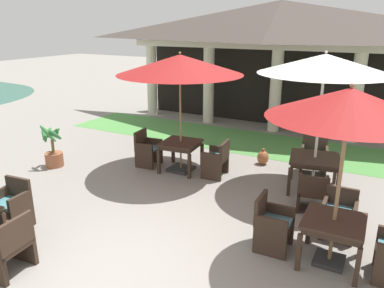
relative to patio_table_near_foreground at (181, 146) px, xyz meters
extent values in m
plane|color=gray|center=(0.93, -4.03, -0.63)|extent=(60.00, 60.00, 0.00)
cylinder|color=beige|center=(-3.97, 4.60, 0.70)|extent=(0.38, 0.38, 2.67)
cylinder|color=beige|center=(-1.52, 4.60, 0.70)|extent=(0.38, 0.38, 2.67)
cylinder|color=beige|center=(0.93, 4.60, 0.70)|extent=(0.38, 0.38, 2.67)
cylinder|color=beige|center=(3.38, 4.60, 0.70)|extent=(0.38, 0.38, 2.67)
cube|color=beige|center=(0.93, 4.60, 2.16)|extent=(10.60, 0.70, 0.24)
pyramid|color=#514742|center=(0.93, 4.60, 2.90)|extent=(11.00, 2.49, 1.24)
cube|color=black|center=(0.93, 5.50, 0.70)|extent=(10.40, 0.16, 2.67)
cube|color=#519347|center=(0.93, 2.98, -0.63)|extent=(12.80, 2.37, 0.01)
cube|color=#38281E|center=(0.00, 0.00, 0.08)|extent=(0.96, 0.96, 0.05)
cube|color=#38281E|center=(0.00, 0.00, 0.01)|extent=(0.88, 0.88, 0.09)
cube|color=#38281E|center=(-0.36, -0.44, -0.33)|extent=(0.08, 0.08, 0.60)
cube|color=#38281E|center=(0.44, -0.36, -0.33)|extent=(0.08, 0.08, 0.60)
cube|color=#38281E|center=(-0.44, 0.36, -0.33)|extent=(0.08, 0.08, 0.60)
cube|color=#38281E|center=(0.36, 0.44, -0.33)|extent=(0.08, 0.08, 0.60)
cube|color=#2D2D2D|center=(0.00, 0.00, -0.60)|extent=(0.56, 0.56, 0.07)
cylinder|color=olive|center=(0.00, 0.00, 0.64)|extent=(0.04, 0.04, 2.54)
cone|color=maroon|center=(0.00, 0.00, 1.95)|extent=(2.92, 2.92, 0.45)
sphere|color=olive|center=(0.00, 0.00, 2.20)|extent=(0.06, 0.06, 0.06)
cube|color=#38281E|center=(-0.89, -0.09, -0.23)|extent=(0.55, 0.60, 0.07)
cube|color=teal|center=(-0.89, -0.09, -0.17)|extent=(0.51, 0.55, 0.05)
cube|color=#38281E|center=(-1.12, -0.11, 0.04)|extent=(0.12, 0.56, 0.47)
cube|color=#38281E|center=(-0.91, 0.17, -0.31)|extent=(0.50, 0.11, 0.65)
cube|color=#38281E|center=(-0.86, -0.35, -0.31)|extent=(0.50, 0.11, 0.65)
cube|color=#38281E|center=(-0.69, 0.18, -0.45)|extent=(0.06, 0.06, 0.36)
cube|color=#38281E|center=(-0.64, -0.32, -0.45)|extent=(0.06, 0.06, 0.36)
cube|color=#38281E|center=(-1.13, 0.14, -0.45)|extent=(0.06, 0.06, 0.36)
cube|color=#38281E|center=(-1.08, -0.36, -0.45)|extent=(0.06, 0.06, 0.36)
cube|color=#38281E|center=(0.89, 0.09, -0.22)|extent=(0.55, 0.64, 0.07)
cube|color=teal|center=(0.89, 0.09, -0.16)|extent=(0.51, 0.59, 0.05)
cube|color=#38281E|center=(1.11, 0.11, 0.03)|extent=(0.12, 0.60, 0.42)
cube|color=#38281E|center=(0.92, -0.19, -0.31)|extent=(0.50, 0.11, 0.65)
cube|color=#38281E|center=(0.86, 0.37, -0.31)|extent=(0.50, 0.11, 0.65)
cube|color=#38281E|center=(0.70, -0.20, -0.44)|extent=(0.06, 0.06, 0.38)
cube|color=#38281E|center=(0.64, 0.34, -0.44)|extent=(0.06, 0.06, 0.38)
cube|color=#38281E|center=(1.13, -0.16, -0.44)|extent=(0.06, 0.06, 0.38)
cube|color=#38281E|center=(1.08, 0.38, -0.44)|extent=(0.06, 0.06, 0.38)
cube|color=#38281E|center=(3.89, -2.19, 0.08)|extent=(0.89, 0.89, 0.05)
cube|color=#38281E|center=(3.89, -2.19, 0.01)|extent=(0.82, 0.82, 0.09)
cube|color=#38281E|center=(3.50, -2.59, -0.33)|extent=(0.07, 0.07, 0.60)
cube|color=#38281E|center=(4.30, -2.57, -0.33)|extent=(0.07, 0.07, 0.60)
cube|color=#38281E|center=(3.48, -1.80, -0.33)|extent=(0.07, 0.07, 0.60)
cube|color=#38281E|center=(4.27, -1.78, -0.33)|extent=(0.07, 0.07, 0.60)
cube|color=#2D2D2D|center=(3.89, -2.19, -0.60)|extent=(0.44, 0.44, 0.07)
cylinder|color=olive|center=(3.89, -2.19, 0.58)|extent=(0.06, 0.06, 2.43)
cone|color=maroon|center=(3.89, -2.19, 1.84)|extent=(2.22, 2.22, 0.41)
sphere|color=olive|center=(3.89, -2.19, 2.08)|extent=(0.06, 0.06, 0.06)
cube|color=#38281E|center=(3.86, -1.32, -0.24)|extent=(0.54, 0.58, 0.07)
cube|color=teal|center=(3.86, -1.32, -0.18)|extent=(0.50, 0.53, 0.05)
cube|color=#38281E|center=(3.86, -1.05, -0.02)|extent=(0.53, 0.07, 0.37)
cube|color=#38281E|center=(4.11, -1.31, -0.33)|extent=(0.08, 0.57, 0.61)
cube|color=#38281E|center=(3.62, -1.32, -0.33)|extent=(0.08, 0.57, 0.61)
cube|color=#38281E|center=(4.11, -1.56, -0.45)|extent=(0.06, 0.06, 0.36)
cube|color=#38281E|center=(3.63, -1.58, -0.45)|extent=(0.06, 0.06, 0.36)
cube|color=#38281E|center=(4.09, -1.05, -0.45)|extent=(0.06, 0.06, 0.36)
cube|color=#38281E|center=(3.62, -1.07, -0.45)|extent=(0.06, 0.06, 0.36)
cube|color=#38281E|center=(3.02, -2.21, -0.22)|extent=(0.54, 0.55, 0.07)
cube|color=teal|center=(3.02, -2.21, -0.16)|extent=(0.50, 0.50, 0.05)
cube|color=#38281E|center=(2.78, -2.22, 0.03)|extent=(0.08, 0.53, 0.44)
cube|color=#38281E|center=(3.01, -1.96, -0.30)|extent=(0.53, 0.07, 0.66)
cube|color=#38281E|center=(3.02, -2.46, -0.30)|extent=(0.53, 0.07, 0.66)
cube|color=#38281E|center=(3.25, -1.97, -0.44)|extent=(0.06, 0.06, 0.38)
cube|color=#38281E|center=(3.26, -2.44, -0.44)|extent=(0.06, 0.06, 0.38)
cube|color=#38281E|center=(2.78, -1.98, -0.44)|extent=(0.06, 0.06, 0.38)
cube|color=#38281E|center=(2.79, -2.45, -0.44)|extent=(0.06, 0.06, 0.38)
cube|color=#38281E|center=(4.51, -2.42, -0.45)|extent=(0.06, 0.06, 0.37)
cube|color=#38281E|center=(4.50, -1.92, -0.45)|extent=(0.06, 0.06, 0.37)
cube|color=#38281E|center=(3.09, 0.40, 0.09)|extent=(1.19, 1.19, 0.05)
cube|color=#38281E|center=(3.09, 0.40, 0.03)|extent=(1.10, 1.10, 0.08)
cube|color=#38281E|center=(2.72, -0.16, -0.32)|extent=(0.08, 0.08, 0.62)
cube|color=#38281E|center=(3.65, 0.02, -0.32)|extent=(0.08, 0.08, 0.62)
cube|color=#38281E|center=(2.54, 0.77, -0.32)|extent=(0.08, 0.08, 0.62)
cube|color=#38281E|center=(3.47, 0.96, -0.32)|extent=(0.08, 0.08, 0.62)
cube|color=#2D2D2D|center=(3.09, 0.40, -0.60)|extent=(0.44, 0.44, 0.07)
cylinder|color=beige|center=(3.09, 0.40, 0.71)|extent=(0.06, 0.06, 2.68)
cone|color=white|center=(3.09, 0.40, 2.08)|extent=(2.66, 2.66, 0.39)
sphere|color=beige|center=(3.09, 0.40, 2.31)|extent=(0.06, 0.06, 0.06)
cube|color=#38281E|center=(2.91, 1.35, -0.22)|extent=(0.68, 0.65, 0.07)
cube|color=teal|center=(2.91, 1.35, -0.16)|extent=(0.63, 0.60, 0.05)
cube|color=#38281E|center=(2.86, 1.59, 0.06)|extent=(0.59, 0.17, 0.48)
cube|color=#38281E|center=(3.18, 1.40, -0.29)|extent=(0.16, 0.55, 0.68)
cube|color=#38281E|center=(2.64, 1.29, -0.29)|extent=(0.16, 0.55, 0.68)
cube|color=#38281E|center=(3.22, 1.15, -0.44)|extent=(0.07, 0.07, 0.38)
cube|color=#38281E|center=(2.70, 1.05, -0.44)|extent=(0.07, 0.07, 0.38)
cube|color=#38281E|center=(3.12, 1.64, -0.44)|extent=(0.07, 0.07, 0.38)
cube|color=#38281E|center=(2.60, 1.54, -0.44)|extent=(0.07, 0.07, 0.38)
cube|color=#38281E|center=(3.28, -0.55, -0.25)|extent=(0.64, 0.65, 0.07)
cube|color=teal|center=(3.28, -0.55, -0.19)|extent=(0.59, 0.60, 0.05)
cube|color=#38281E|center=(3.33, -0.80, -0.03)|extent=(0.55, 0.16, 0.37)
cube|color=#38281E|center=(3.03, -0.59, -0.31)|extent=(0.17, 0.56, 0.64)
cube|color=#38281E|center=(3.53, -0.50, -0.31)|extent=(0.17, 0.56, 0.64)
cube|color=#38281E|center=(2.99, -0.35, -0.46)|extent=(0.07, 0.07, 0.35)
cube|color=#38281E|center=(3.47, -0.25, -0.46)|extent=(0.07, 0.07, 0.35)
cube|color=#38281E|center=(3.08, -0.84, -0.46)|extent=(0.07, 0.07, 0.35)
cube|color=#38281E|center=(3.57, -0.75, -0.46)|extent=(0.07, 0.07, 0.35)
cube|color=#38281E|center=(-0.77, -4.28, -0.32)|extent=(0.08, 0.08, 0.63)
cube|color=#38281E|center=(-1.25, -3.81, -0.20)|extent=(0.59, 0.55, 0.07)
cube|color=teal|center=(-1.25, -3.81, -0.14)|extent=(0.54, 0.50, 0.05)
cube|color=#38281E|center=(-1.27, -3.58, 0.04)|extent=(0.55, 0.11, 0.41)
cube|color=#38281E|center=(-1.00, -3.78, -0.29)|extent=(0.11, 0.50, 0.69)
cube|color=#38281E|center=(-1.50, -3.83, -0.29)|extent=(0.11, 0.50, 0.69)
cube|color=#38281E|center=(-0.98, -4.00, -0.44)|extent=(0.06, 0.06, 0.39)
cube|color=#38281E|center=(-1.02, -3.56, -0.44)|extent=(0.06, 0.06, 0.39)
cube|color=#38281E|center=(-1.51, -3.61, -0.44)|extent=(0.06, 0.06, 0.39)
cube|color=#38281E|center=(-0.22, -4.65, -0.22)|extent=(0.58, 0.65, 0.07)
cube|color=teal|center=(-0.22, -4.65, -0.16)|extent=(0.53, 0.59, 0.05)
cube|color=#38281E|center=(0.02, -4.63, 0.05)|extent=(0.12, 0.60, 0.45)
cube|color=#38281E|center=(-0.24, -4.37, -0.32)|extent=(0.53, 0.11, 0.63)
cube|color=#38281E|center=(-0.47, -4.40, -0.44)|extent=(0.06, 0.06, 0.38)
cube|color=#38281E|center=(0.04, -4.89, -0.44)|extent=(0.06, 0.06, 0.38)
cube|color=#38281E|center=(-0.01, -4.36, -0.44)|extent=(0.06, 0.06, 0.38)
cylinder|color=#995638|center=(-2.97, -1.30, -0.46)|extent=(0.45, 0.45, 0.35)
cylinder|color=brown|center=(-2.97, -1.30, -0.10)|extent=(0.07, 0.07, 0.36)
ellipsoid|color=#387F42|center=(-2.81, -1.32, 0.23)|extent=(0.16, 0.40, 0.38)
ellipsoid|color=#387F42|center=(-2.91, -1.19, 0.22)|extent=(0.33, 0.25, 0.35)
ellipsoid|color=#387F42|center=(-3.07, -1.16, 0.19)|extent=(0.39, 0.32, 0.31)
ellipsoid|color=#387F42|center=(-3.11, -1.31, 0.20)|extent=(0.12, 0.36, 0.33)
ellipsoid|color=#387F42|center=(-3.06, -1.44, 0.21)|extent=(0.39, 0.30, 0.34)
ellipsoid|color=#387F42|center=(-2.89, -1.46, 0.28)|extent=(0.43, 0.27, 0.47)
ellipsoid|color=#9E5633|center=(1.65, 1.36, -0.45)|extent=(0.29, 0.29, 0.36)
sphere|color=#9E5633|center=(1.65, 1.36, -0.23)|extent=(0.08, 0.08, 0.08)
camera|label=1|loc=(4.40, -7.50, 2.86)|focal=35.23mm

